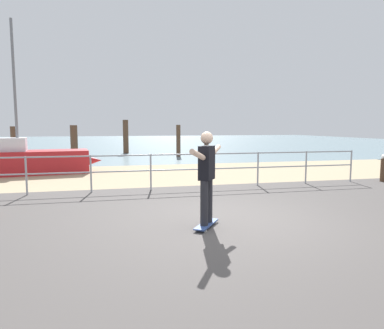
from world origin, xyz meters
name	(u,v)px	position (x,y,z in m)	size (l,w,h in m)	color
ground_plane	(250,238)	(0.00, -1.00, 0.00)	(24.00, 10.00, 0.04)	#514C49
beach_strip	(169,174)	(0.00, 7.00, 0.00)	(24.00, 6.00, 0.04)	tan
sea_surface	(130,142)	(0.00, 35.00, 0.00)	(72.00, 50.00, 0.04)	#75939E
railing_fence	(151,166)	(-1.10, 3.60, 0.70)	(13.14, 0.05, 1.05)	#9EA0A5
sailboat	(32,161)	(-5.13, 8.01, 0.53)	(5.05, 1.99, 5.70)	#B21E23
skateboard	(206,224)	(-0.55, -0.31, 0.07)	(0.62, 0.77, 0.08)	#334C8C
skateboarder	(207,172)	(-0.55, -0.31, 1.02)	(0.90, 1.24, 1.65)	#26262B
bollard_short	(383,170)	(6.49, 3.37, 0.39)	(0.18, 0.18, 0.78)	#513826
seagull	(384,156)	(6.49, 3.36, 0.85)	(0.27, 0.46, 0.18)	white
groyne_post_0	(14,144)	(-7.13, 13.68, 0.91)	(0.29, 0.29, 1.82)	#513826
groyne_post_1	(74,142)	(-4.16, 14.08, 0.94)	(0.39, 0.39, 1.89)	#513826
groyne_post_2	(126,137)	(-1.19, 17.56, 1.13)	(0.36, 0.36, 2.25)	#513826
groyne_post_3	(178,141)	(1.78, 14.36, 0.96)	(0.26, 0.26, 1.91)	#513826
groyne_post_4	(206,141)	(4.76, 18.74, 0.70)	(0.33, 0.33, 1.40)	#513826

